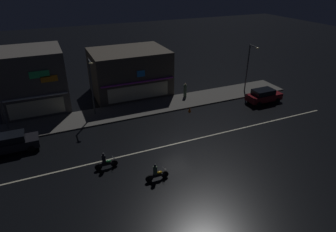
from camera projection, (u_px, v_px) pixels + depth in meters
The scene contains 13 objects.
ground_plane at pixel (175, 144), 27.05m from camera, with size 140.00×140.00×0.00m, color black.
lane_divider_stripe at pixel (175, 144), 27.05m from camera, with size 36.31×0.16×0.01m, color beige.
sidewalk_far at pixel (145, 108), 33.98m from camera, with size 38.22×4.12×0.14m, color #5B5954.
storefront_left_block at pixel (32, 80), 32.73m from camera, with size 7.02×6.71×6.90m.
storefront_center_block at pixel (130, 72), 37.34m from camera, with size 9.49×7.28×5.64m.
streetlamp_mid at pixel (91, 82), 30.52m from camera, with size 0.44×1.64×6.35m.
streetlamp_east at pixel (249, 64), 36.74m from camera, with size 0.44×1.64×6.19m.
pedestrian_on_sidewalk at pixel (185, 91), 36.44m from camera, with size 0.38×0.38×1.83m.
parked_car_near_kerb at pixel (12, 143), 25.64m from camera, with size 4.30×1.98×1.67m.
parked_car_trailing at pixel (264, 96), 35.28m from camera, with size 4.30×1.98×1.67m.
motorcycle_lead at pixel (156, 173), 22.13m from camera, with size 1.90×0.60×1.52m.
motorcycle_following at pixel (105, 162), 23.43m from camera, with size 1.90×0.60×1.52m.
traffic_cone at pixel (190, 110), 33.10m from camera, with size 0.36×0.36×0.55m, color orange.
Camera 1 is at (-9.83, -20.80, 14.49)m, focal length 30.96 mm.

